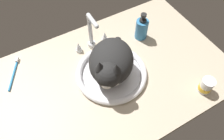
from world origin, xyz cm
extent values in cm
cube|color=#B7A88E|center=(0.00, 0.00, 1.50)|extent=(114.72, 72.92, 3.00)
torus|color=white|center=(0.20, -0.29, 4.47)|extent=(34.07, 34.07, 2.95)
cylinder|color=white|center=(0.20, -0.29, 3.30)|extent=(29.65, 29.65, 0.60)
cylinder|color=silver|center=(0.20, 20.98, 4.30)|extent=(4.00, 4.00, 2.60)
cylinder|color=silver|center=(0.20, 20.98, 14.73)|extent=(2.00, 2.00, 18.25)
sphere|color=silver|center=(0.20, 20.98, 23.85)|extent=(2.20, 2.20, 2.20)
cylinder|color=silver|center=(0.20, 16.90, 23.85)|extent=(2.00, 8.16, 2.00)
sphere|color=silver|center=(0.20, 12.82, 23.85)|extent=(2.10, 2.10, 2.10)
cylinder|color=silver|center=(-7.35, 20.98, 3.80)|extent=(3.20, 3.20, 1.60)
cone|color=silver|center=(-7.35, 20.98, 6.92)|extent=(2.88, 2.88, 4.64)
cylinder|color=silver|center=(7.74, 20.98, 3.80)|extent=(3.20, 3.20, 1.60)
cone|color=silver|center=(7.74, 20.98, 6.92)|extent=(2.88, 2.88, 4.64)
ellipsoid|color=black|center=(0.20, -0.29, 13.74)|extent=(30.55, 31.23, 15.58)
sphere|color=black|center=(-5.90, -7.83, 17.29)|extent=(10.69, 10.69, 10.69)
cone|color=black|center=(-3.40, -9.84, 23.04)|extent=(4.06, 4.06, 4.01)
cone|color=black|center=(-8.39, -5.81, 23.04)|extent=(4.06, 4.06, 4.01)
ellipsoid|color=silver|center=(-8.42, -10.94, 16.22)|extent=(5.51, 5.32, 3.42)
ellipsoid|color=silver|center=(-5.13, -6.88, 12.96)|extent=(12.69, 12.09, 8.57)
cylinder|color=black|center=(8.96, 10.55, 7.55)|extent=(9.34, 10.49, 3.20)
cylinder|color=teal|center=(26.17, 13.91, 8.55)|extent=(6.51, 6.51, 11.10)
cylinder|color=black|center=(26.17, 13.91, 14.70)|extent=(3.58, 3.58, 1.20)
cylinder|color=black|center=(26.17, 13.91, 16.40)|extent=(1.30, 1.30, 2.20)
cylinder|color=black|center=(26.17, 13.91, 18.10)|extent=(2.93, 2.93, 1.20)
cylinder|color=white|center=(32.55, -28.22, 6.10)|extent=(5.58, 5.58, 6.19)
cylinder|color=gold|center=(32.55, -28.22, 5.60)|extent=(5.75, 5.75, 2.48)
cylinder|color=white|center=(32.55, -28.22, 10.06)|extent=(5.86, 5.86, 1.73)
cylinder|color=#338CD1|center=(-41.56, 22.06, 3.50)|extent=(8.45, 14.90, 1.00)
cube|color=white|center=(-37.17, 30.43, 4.10)|extent=(2.27, 2.86, 1.20)
camera|label=1|loc=(-27.57, -49.41, 88.53)|focal=34.09mm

